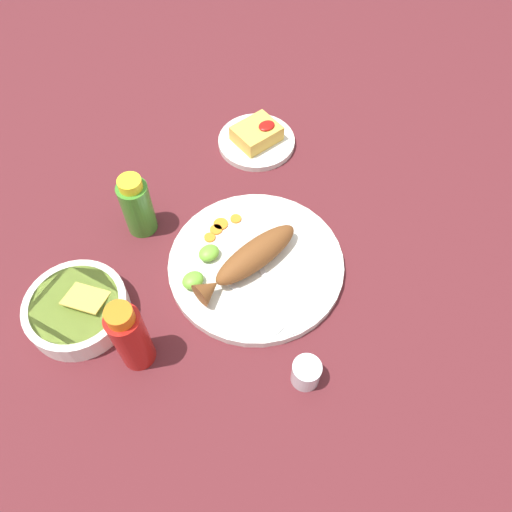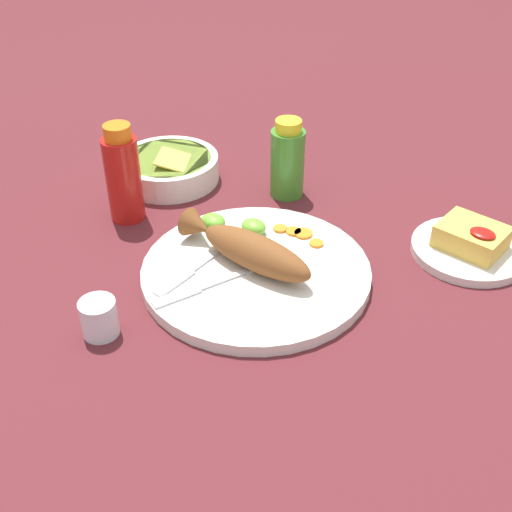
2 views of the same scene
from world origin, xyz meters
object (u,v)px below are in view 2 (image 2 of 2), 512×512
(fork_near, at_px, (205,286))
(main_plate, at_px, (256,272))
(fork_far, at_px, (195,268))
(side_plate_fries, at_px, (468,250))
(hot_sauce_bottle_red, at_px, (123,176))
(fried_fish, at_px, (247,249))
(guacamole_bowl, at_px, (169,167))
(hot_sauce_bottle_green, at_px, (287,160))
(salt_cup, at_px, (99,320))

(fork_near, bearing_deg, main_plate, -177.83)
(fork_far, bearing_deg, side_plate_fries, 135.74)
(hot_sauce_bottle_red, bearing_deg, main_plate, 3.30)
(main_plate, height_order, fried_fish, fried_fish)
(main_plate, relative_size, fried_fish, 1.46)
(fork_far, bearing_deg, guacamole_bowl, -129.52)
(guacamole_bowl, bearing_deg, hot_sauce_bottle_green, 27.69)
(hot_sauce_bottle_green, relative_size, side_plate_fries, 0.80)
(hot_sauce_bottle_green, bearing_deg, fork_far, -78.93)
(hot_sauce_bottle_red, bearing_deg, fried_fish, 3.34)
(hot_sauce_bottle_red, xyz_separation_m, guacamole_bowl, (-0.04, 0.13, -0.05))
(fork_near, height_order, guacamole_bowl, guacamole_bowl)
(hot_sauce_bottle_red, height_order, hot_sauce_bottle_green, hot_sauce_bottle_red)
(fried_fish, height_order, hot_sauce_bottle_red, hot_sauce_bottle_red)
(hot_sauce_bottle_green, distance_m, salt_cup, 0.45)
(guacamole_bowl, bearing_deg, hot_sauce_bottle_red, -72.35)
(hot_sauce_bottle_green, distance_m, guacamole_bowl, 0.22)
(main_plate, relative_size, hot_sauce_bottle_red, 2.02)
(fork_far, distance_m, side_plate_fries, 0.42)
(salt_cup, height_order, side_plate_fries, salt_cup)
(fork_near, distance_m, side_plate_fries, 0.42)
(main_plate, height_order, hot_sauce_bottle_green, hot_sauce_bottle_green)
(fork_far, xyz_separation_m, side_plate_fries, (0.28, 0.32, -0.01))
(fried_fish, distance_m, side_plate_fries, 0.35)
(fork_near, bearing_deg, hot_sauce_bottle_red, -87.61)
(fried_fish, distance_m, fork_far, 0.08)
(fried_fish, height_order, salt_cup, fried_fish)
(fried_fish, bearing_deg, fork_far, -131.28)
(fork_near, height_order, hot_sauce_bottle_red, hot_sauce_bottle_red)
(hot_sauce_bottle_green, bearing_deg, salt_cup, -84.24)
(fried_fish, bearing_deg, main_plate, -0.00)
(salt_cup, bearing_deg, hot_sauce_bottle_red, 133.16)
(fried_fish, distance_m, hot_sauce_bottle_red, 0.26)
(fried_fish, bearing_deg, hot_sauce_bottle_green, 112.41)
(main_plate, relative_size, salt_cup, 6.51)
(hot_sauce_bottle_green, bearing_deg, fork_near, -72.29)
(fork_far, bearing_deg, main_plate, 129.75)
(side_plate_fries, distance_m, guacamole_bowl, 0.55)
(side_plate_fries, xyz_separation_m, guacamole_bowl, (-0.53, -0.14, 0.02))
(fork_near, bearing_deg, guacamole_bowl, -107.07)
(fork_far, relative_size, salt_cup, 3.58)
(fried_fish, distance_m, hot_sauce_bottle_green, 0.25)
(fried_fish, relative_size, fork_near, 1.28)
(main_plate, bearing_deg, hot_sauce_bottle_green, 118.51)
(fried_fish, distance_m, fork_near, 0.09)
(fried_fish, xyz_separation_m, salt_cup, (-0.06, -0.23, -0.02))
(main_plate, distance_m, fried_fish, 0.04)
(hot_sauce_bottle_red, relative_size, hot_sauce_bottle_green, 1.19)
(hot_sauce_bottle_red, relative_size, salt_cup, 3.22)
(fork_far, height_order, hot_sauce_bottle_red, hot_sauce_bottle_red)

